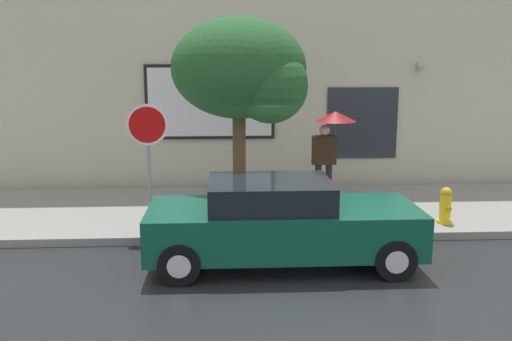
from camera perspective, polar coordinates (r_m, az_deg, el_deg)
ground_plane at (r=9.45m, az=2.46°, el=-9.29°), size 60.00×60.00×0.00m
sidewalk at (r=12.27m, az=1.09°, el=-4.04°), size 20.00×4.00×0.15m
building_facade at (r=14.33m, az=0.37°, el=11.95°), size 20.00×0.67×7.00m
parked_car at (r=9.20m, az=2.51°, el=-5.28°), size 4.35×1.82×1.40m
fire_hydrant at (r=11.62m, az=18.57°, el=-3.37°), size 0.30×0.44×0.71m
pedestrian_with_umbrella at (r=12.37m, az=7.56°, el=3.77°), size 0.94×0.90×2.04m
street_tree at (r=10.93m, az=-1.11°, el=9.88°), size 2.60×2.21×3.96m
stop_sign at (r=10.52m, az=-10.86°, el=2.86°), size 0.76×0.10×2.36m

